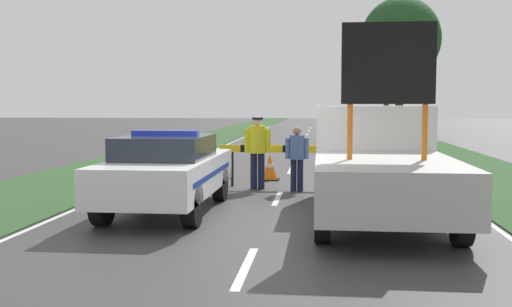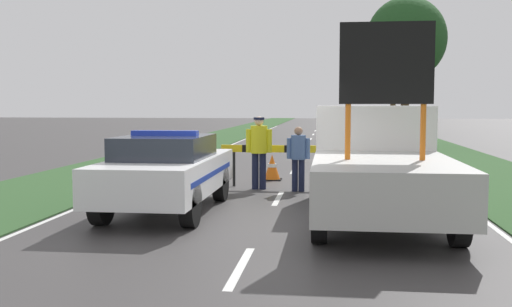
{
  "view_description": "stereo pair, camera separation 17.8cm",
  "coord_description": "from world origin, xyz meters",
  "px_view_note": "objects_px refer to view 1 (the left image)",
  "views": [
    {
      "loc": [
        0.96,
        -10.4,
        2.11
      ],
      "look_at": [
        -0.37,
        1.77,
        1.1
      ],
      "focal_mm": 42.0,
      "sensor_mm": 36.0,
      "label": 1
    },
    {
      "loc": [
        1.13,
        -10.38,
        2.11
      ],
      "look_at": [
        -0.37,
        1.77,
        1.1
      ],
      "focal_mm": 42.0,
      "sensor_mm": 36.0,
      "label": 2
    }
  ],
  "objects_px": {
    "road_barrier": "(283,152)",
    "police_car": "(167,171)",
    "pedestrian_civilian": "(297,154)",
    "queued_car_sedan_black": "(343,128)",
    "traffic_cone_near_police": "(204,171)",
    "traffic_cone_centre_front": "(270,167)",
    "queued_car_suv_grey": "(357,142)",
    "roadside_tree_near_left": "(401,40)",
    "work_truck": "(377,160)",
    "roadside_tree_near_right": "(387,61)",
    "police_officer": "(257,146)",
    "queued_car_hatch_blue": "(345,134)"
  },
  "relations": [
    {
      "from": "police_car",
      "to": "police_officer",
      "type": "xyz_separation_m",
      "value": [
        1.42,
        3.35,
        0.26
      ]
    },
    {
      "from": "traffic_cone_centre_front",
      "to": "queued_car_hatch_blue",
      "type": "xyz_separation_m",
      "value": [
        2.51,
        10.79,
        0.43
      ]
    },
    {
      "from": "police_officer",
      "to": "roadside_tree_near_right",
      "type": "relative_size",
      "value": 0.25
    },
    {
      "from": "traffic_cone_near_police",
      "to": "roadside_tree_near_right",
      "type": "distance_m",
      "value": 29.82
    },
    {
      "from": "queued_car_sedan_black",
      "to": "police_officer",
      "type": "bearing_deg",
      "value": 81.82
    },
    {
      "from": "road_barrier",
      "to": "traffic_cone_centre_front",
      "type": "relative_size",
      "value": 4.53
    },
    {
      "from": "queued_car_hatch_blue",
      "to": "work_truck",
      "type": "bearing_deg",
      "value": 89.88
    },
    {
      "from": "roadside_tree_near_right",
      "to": "work_truck",
      "type": "bearing_deg",
      "value": -96.33
    },
    {
      "from": "traffic_cone_near_police",
      "to": "queued_car_hatch_blue",
      "type": "height_order",
      "value": "queued_car_hatch_blue"
    },
    {
      "from": "police_car",
      "to": "queued_car_suv_grey",
      "type": "relative_size",
      "value": 1.16
    },
    {
      "from": "traffic_cone_near_police",
      "to": "queued_car_sedan_black",
      "type": "xyz_separation_m",
      "value": [
        4.5,
        17.58,
        0.51
      ]
    },
    {
      "from": "traffic_cone_centre_front",
      "to": "queued_car_hatch_blue",
      "type": "relative_size",
      "value": 0.17
    },
    {
      "from": "traffic_cone_near_police",
      "to": "queued_car_hatch_blue",
      "type": "relative_size",
      "value": 0.12
    },
    {
      "from": "pedestrian_civilian",
      "to": "police_car",
      "type": "bearing_deg",
      "value": -143.39
    },
    {
      "from": "traffic_cone_centre_front",
      "to": "queued_car_suv_grey",
      "type": "bearing_deg",
      "value": 55.51
    },
    {
      "from": "police_car",
      "to": "work_truck",
      "type": "bearing_deg",
      "value": -4.07
    },
    {
      "from": "road_barrier",
      "to": "queued_car_hatch_blue",
      "type": "relative_size",
      "value": 0.78
    },
    {
      "from": "police_officer",
      "to": "queued_car_hatch_blue",
      "type": "height_order",
      "value": "police_officer"
    },
    {
      "from": "police_car",
      "to": "work_truck",
      "type": "distance_m",
      "value": 4.05
    },
    {
      "from": "pedestrian_civilian",
      "to": "police_officer",
      "type": "bearing_deg",
      "value": 149.69
    },
    {
      "from": "roadside_tree_near_left",
      "to": "queued_car_hatch_blue",
      "type": "bearing_deg",
      "value": -137.11
    },
    {
      "from": "queued_car_sedan_black",
      "to": "roadside_tree_near_right",
      "type": "height_order",
      "value": "roadside_tree_near_right"
    },
    {
      "from": "roadside_tree_near_left",
      "to": "police_car",
      "type": "bearing_deg",
      "value": -110.14
    },
    {
      "from": "police_officer",
      "to": "traffic_cone_centre_front",
      "type": "xyz_separation_m",
      "value": [
        0.15,
        1.84,
        -0.72
      ]
    },
    {
      "from": "queued_car_suv_grey",
      "to": "roadside_tree_near_left",
      "type": "distance_m",
      "value": 10.74
    },
    {
      "from": "police_officer",
      "to": "work_truck",
      "type": "bearing_deg",
      "value": 144.61
    },
    {
      "from": "pedestrian_civilian",
      "to": "roadside_tree_near_left",
      "type": "relative_size",
      "value": 0.22
    },
    {
      "from": "police_car",
      "to": "roadside_tree_near_left",
      "type": "xyz_separation_m",
      "value": [
        6.77,
        18.48,
        4.4
      ]
    },
    {
      "from": "queued_car_sedan_black",
      "to": "roadside_tree_near_right",
      "type": "xyz_separation_m",
      "value": [
        3.53,
        10.69,
        4.52
      ]
    },
    {
      "from": "queued_car_sedan_black",
      "to": "work_truck",
      "type": "bearing_deg",
      "value": 89.6
    },
    {
      "from": "work_truck",
      "to": "queued_car_suv_grey",
      "type": "relative_size",
      "value": 1.49
    },
    {
      "from": "traffic_cone_near_police",
      "to": "traffic_cone_centre_front",
      "type": "relative_size",
      "value": 0.68
    },
    {
      "from": "queued_car_sedan_black",
      "to": "traffic_cone_near_police",
      "type": "bearing_deg",
      "value": 75.65
    },
    {
      "from": "roadside_tree_near_left",
      "to": "roadside_tree_near_right",
      "type": "distance_m",
      "value": 14.95
    },
    {
      "from": "pedestrian_civilian",
      "to": "roadside_tree_near_right",
      "type": "height_order",
      "value": "roadside_tree_near_right"
    },
    {
      "from": "road_barrier",
      "to": "police_car",
      "type": "bearing_deg",
      "value": -122.71
    },
    {
      "from": "road_barrier",
      "to": "traffic_cone_near_police",
      "type": "height_order",
      "value": "road_barrier"
    },
    {
      "from": "work_truck",
      "to": "police_officer",
      "type": "xyz_separation_m",
      "value": [
        -2.62,
        3.22,
        0.01
      ]
    },
    {
      "from": "traffic_cone_near_police",
      "to": "traffic_cone_centre_front",
      "type": "xyz_separation_m",
      "value": [
        1.87,
        0.06,
        0.12
      ]
    },
    {
      "from": "pedestrian_civilian",
      "to": "traffic_cone_centre_front",
      "type": "relative_size",
      "value": 2.18
    },
    {
      "from": "queued_car_hatch_blue",
      "to": "police_officer",
      "type": "bearing_deg",
      "value": 78.11
    },
    {
      "from": "police_officer",
      "to": "pedestrian_civilian",
      "type": "bearing_deg",
      "value": -179.52
    },
    {
      "from": "roadside_tree_near_right",
      "to": "police_officer",
      "type": "bearing_deg",
      "value": -101.87
    },
    {
      "from": "queued_car_sedan_black",
      "to": "roadside_tree_near_left",
      "type": "relative_size",
      "value": 0.64
    },
    {
      "from": "work_truck",
      "to": "roadside_tree_near_left",
      "type": "xyz_separation_m",
      "value": [
        2.73,
        18.34,
        4.15
      ]
    },
    {
      "from": "queued_car_sedan_black",
      "to": "roadside_tree_near_left",
      "type": "xyz_separation_m",
      "value": [
        2.57,
        -4.23,
        4.46
      ]
    },
    {
      "from": "roadside_tree_near_left",
      "to": "queued_car_suv_grey",
      "type": "bearing_deg",
      "value": -105.19
    },
    {
      "from": "queued_car_suv_grey",
      "to": "queued_car_hatch_blue",
      "type": "distance_m",
      "value": 6.95
    },
    {
      "from": "queued_car_suv_grey",
      "to": "work_truck",
      "type": "bearing_deg",
      "value": 88.93
    },
    {
      "from": "pedestrian_civilian",
      "to": "queued_car_sedan_black",
      "type": "bearing_deg",
      "value": 69.37
    }
  ]
}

